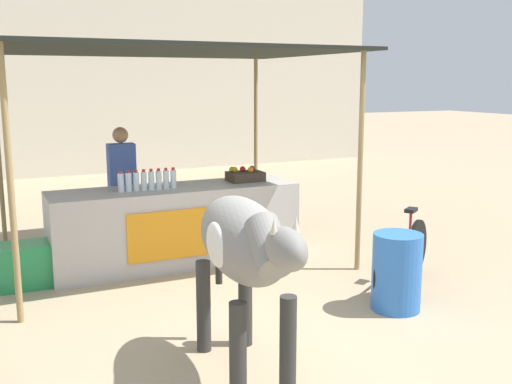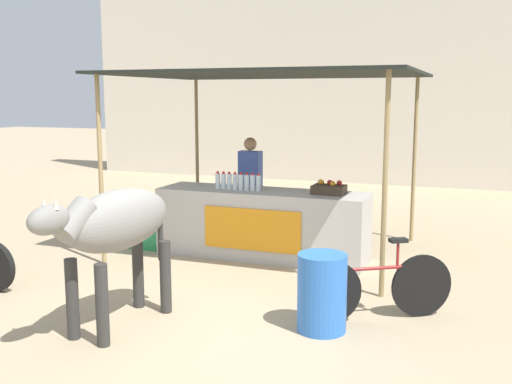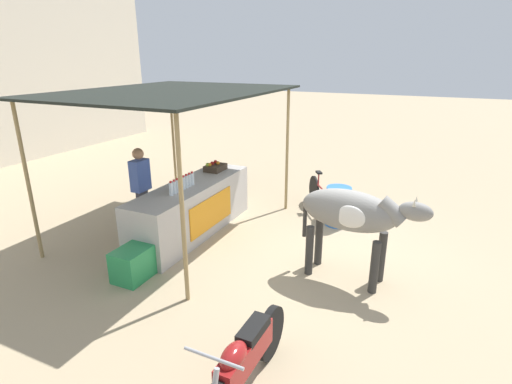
% 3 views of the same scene
% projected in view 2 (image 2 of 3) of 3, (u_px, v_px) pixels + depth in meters
% --- Properties ---
extents(ground_plane, '(60.00, 60.00, 0.00)m').
position_uv_depth(ground_plane, '(192.00, 306.00, 6.58)').
color(ground_plane, tan).
extents(building_wall_far, '(16.00, 0.50, 6.47)m').
position_uv_depth(building_wall_far, '(370.00, 59.00, 15.42)').
color(building_wall_far, beige).
rests_on(building_wall_far, ground).
extents(stall_counter, '(3.00, 0.82, 0.96)m').
position_uv_depth(stall_counter, '(262.00, 224.00, 8.53)').
color(stall_counter, '#B2ADA8').
rests_on(stall_counter, ground).
extents(stall_awning, '(4.20, 3.20, 2.61)m').
position_uv_depth(stall_awning, '(270.00, 80.00, 8.49)').
color(stall_awning, black).
rests_on(stall_awning, ground).
extents(water_bottle_row, '(0.70, 0.07, 0.25)m').
position_uv_depth(water_bottle_row, '(238.00, 182.00, 8.51)').
color(water_bottle_row, silver).
rests_on(water_bottle_row, stall_counter).
extents(fruit_crate, '(0.44, 0.32, 0.18)m').
position_uv_depth(fruit_crate, '(329.00, 189.00, 8.16)').
color(fruit_crate, '#3F3326').
rests_on(fruit_crate, stall_counter).
extents(vendor_behind_counter, '(0.34, 0.22, 1.65)m').
position_uv_depth(vendor_behind_counter, '(250.00, 189.00, 9.33)').
color(vendor_behind_counter, '#383842').
rests_on(vendor_behind_counter, ground).
extents(cooler_box, '(0.60, 0.44, 0.48)m').
position_uv_depth(cooler_box, '(152.00, 232.00, 9.10)').
color(cooler_box, '#268C4C').
rests_on(cooler_box, ground).
extents(water_barrel, '(0.48, 0.48, 0.77)m').
position_uv_depth(water_barrel, '(322.00, 293.00, 5.83)').
color(water_barrel, blue).
rests_on(water_barrel, ground).
extents(cow, '(0.67, 1.84, 1.44)m').
position_uv_depth(cow, '(114.00, 226.00, 5.82)').
color(cow, gray).
rests_on(cow, ground).
extents(bicycle_leaning, '(1.41, 0.94, 0.85)m').
position_uv_depth(bicycle_leaning, '(377.00, 287.00, 6.11)').
color(bicycle_leaning, black).
rests_on(bicycle_leaning, ground).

